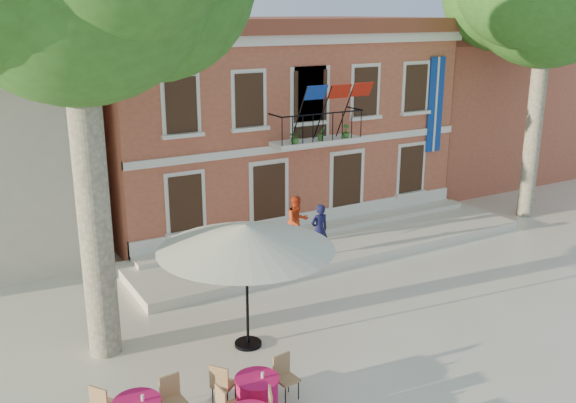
% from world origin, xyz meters
% --- Properties ---
extents(ground, '(90.00, 90.00, 0.00)m').
position_xyz_m(ground, '(0.00, 0.00, 0.00)').
color(ground, beige).
rests_on(ground, ground).
extents(main_building, '(13.50, 9.59, 7.50)m').
position_xyz_m(main_building, '(2.00, 9.99, 3.78)').
color(main_building, '#BF5F45').
rests_on(main_building, ground).
extents(neighbor_east, '(9.40, 9.40, 6.40)m').
position_xyz_m(neighbor_east, '(14.00, 11.00, 3.22)').
color(neighbor_east, '#BF5F45').
rests_on(neighbor_east, ground).
extents(terrace, '(14.00, 3.40, 0.30)m').
position_xyz_m(terrace, '(2.00, 4.40, 0.15)').
color(terrace, silver).
rests_on(terrace, ground).
extents(patio_umbrella, '(4.13, 4.13, 3.07)m').
position_xyz_m(patio_umbrella, '(-3.40, -0.04, 2.76)').
color(patio_umbrella, black).
rests_on(patio_umbrella, ground).
extents(pedestrian_navy, '(0.62, 0.41, 1.68)m').
position_xyz_m(pedestrian_navy, '(0.87, 3.51, 1.14)').
color(pedestrian_navy, '#101137').
rests_on(pedestrian_navy, terrace).
extents(pedestrian_orange, '(0.83, 0.65, 1.69)m').
position_xyz_m(pedestrian_orange, '(0.69, 4.58, 1.15)').
color(pedestrian_orange, red).
rests_on(pedestrian_orange, terrace).
extents(cafe_table_0, '(1.73, 1.86, 0.95)m').
position_xyz_m(cafe_table_0, '(-4.43, -2.54, 0.43)').
color(cafe_table_0, '#C4125D').
rests_on(cafe_table_0, ground).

